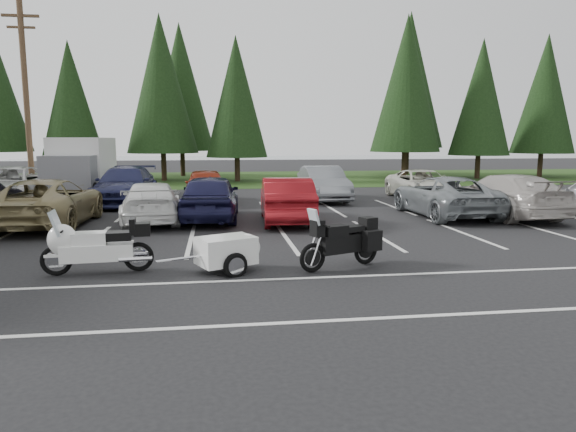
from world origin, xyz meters
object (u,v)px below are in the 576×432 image
(car_near_7, at_px, (505,195))
(car_far_2, at_px, (206,186))
(car_near_5, at_px, (286,200))
(car_far_0, at_px, (9,186))
(car_far_1, at_px, (125,186))
(utility_pole, at_px, (26,98))
(car_near_4, at_px, (210,197))
(box_truck, at_px, (79,168))
(car_far_4, at_px, (422,185))
(car_near_6, at_px, (444,196))
(car_near_3, at_px, (152,202))
(car_near_2, at_px, (48,202))
(car_far_3, at_px, (323,183))
(touring_motorcycle, at_px, (97,241))
(adventure_motorcycle, at_px, (340,237))
(cargo_trailer, at_px, (226,254))

(car_near_7, distance_m, car_far_2, 12.29)
(car_near_5, height_order, car_far_0, car_far_0)
(car_near_5, relative_size, car_near_7, 0.86)
(car_near_7, height_order, car_far_1, car_far_1)
(utility_pole, distance_m, car_near_4, 11.84)
(car_far_0, bearing_deg, car_near_7, -16.37)
(box_truck, bearing_deg, car_far_4, -10.28)
(box_truck, relative_size, car_far_0, 0.93)
(car_far_2, bearing_deg, car_near_4, -90.88)
(box_truck, height_order, car_near_6, box_truck)
(car_near_3, height_order, car_far_4, car_far_4)
(car_near_2, height_order, car_near_7, car_near_7)
(car_far_1, xyz_separation_m, car_far_3, (8.87, 0.11, -0.02))
(car_near_7, xyz_separation_m, touring_motorcycle, (-12.93, -6.37, -0.09))
(car_near_2, bearing_deg, car_near_3, -172.67)
(car_near_2, xyz_separation_m, adventure_motorcycle, (8.08, -6.75, -0.08))
(car_near_7, height_order, car_far_2, car_near_7)
(car_near_2, bearing_deg, utility_pole, -68.19)
(car_far_1, bearing_deg, car_near_6, -22.19)
(utility_pole, relative_size, cargo_trailer, 5.36)
(utility_pole, distance_m, car_near_5, 14.19)
(car_far_0, bearing_deg, touring_motorcycle, -62.35)
(car_far_0, bearing_deg, car_far_4, 0.15)
(car_far_0, distance_m, car_far_4, 18.38)
(car_far_0, bearing_deg, car_far_3, 1.10)
(car_near_3, relative_size, car_far_4, 0.94)
(car_far_2, distance_m, car_far_3, 5.38)
(car_near_3, relative_size, car_near_6, 0.89)
(car_near_7, distance_m, car_far_1, 15.52)
(car_near_3, xyz_separation_m, car_far_3, (7.13, 5.46, 0.10))
(car_near_2, relative_size, car_far_4, 1.11)
(car_far_4, height_order, cargo_trailer, car_far_4)
(car_near_3, relative_size, car_near_4, 0.98)
(box_truck, height_order, car_far_1, box_truck)
(car_near_6, relative_size, car_near_7, 0.98)
(car_near_4, height_order, cargo_trailer, car_near_4)
(car_far_0, bearing_deg, car_near_3, -38.63)
(car_near_5, relative_size, car_far_3, 0.97)
(car_near_3, distance_m, car_far_2, 5.51)
(car_near_7, bearing_deg, cargo_trailer, 28.37)
(touring_motorcycle, relative_size, cargo_trailer, 1.49)
(box_truck, height_order, touring_motorcycle, box_truck)
(car_far_3, bearing_deg, car_near_3, -143.44)
(utility_pole, xyz_separation_m, car_near_4, (8.32, -7.47, -3.88))
(car_near_3, relative_size, car_far_2, 1.06)
(car_near_6, xyz_separation_m, car_far_2, (-8.77, 5.22, 0.03))
(car_far_0, distance_m, car_far_3, 13.66)
(car_near_2, distance_m, car_near_7, 15.87)
(car_near_7, bearing_deg, car_near_2, -4.93)
(car_far_1, relative_size, car_far_4, 1.11)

